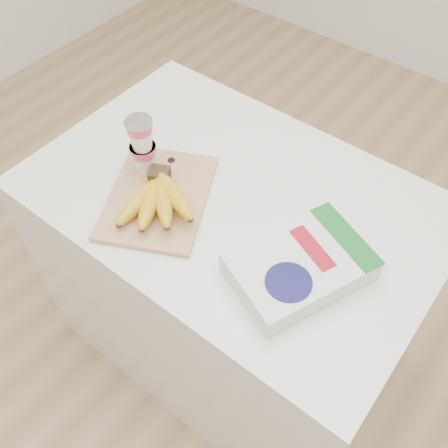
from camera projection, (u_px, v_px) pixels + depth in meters
name	position (u px, v px, depth m)	size (l,w,h in m)	color
table	(232.00, 279.00, 1.56)	(1.04, 0.69, 0.78)	white
cutting_board	(158.00, 197.00, 1.24)	(0.24, 0.32, 0.02)	tan
bananas	(157.00, 198.00, 1.19)	(0.21, 0.21, 0.07)	#382816
yogurt_stack	(142.00, 145.00, 1.22)	(0.07, 0.07, 0.16)	white
cereal_box	(300.00, 266.00, 1.08)	(0.29, 0.34, 0.06)	white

